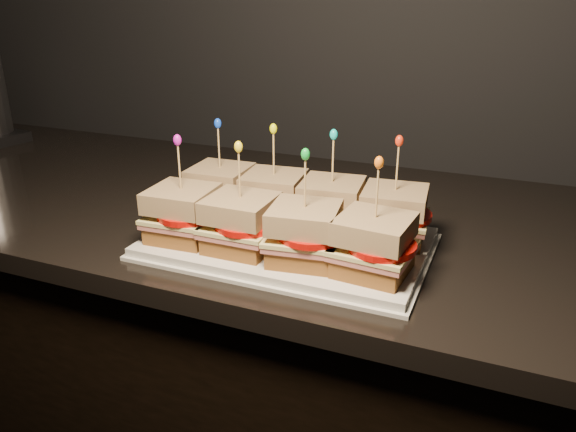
% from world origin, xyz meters
% --- Properties ---
extents(cabinet, '(2.66, 0.66, 0.84)m').
position_xyz_m(cabinet, '(0.31, 1.66, 0.42)').
color(cabinet, black).
rests_on(cabinet, ground).
extents(granite_slab, '(2.70, 0.70, 0.03)m').
position_xyz_m(granite_slab, '(0.31, 1.66, 0.85)').
color(granite_slab, black).
rests_on(granite_slab, cabinet).
extents(platter, '(0.42, 0.26, 0.02)m').
position_xyz_m(platter, '(0.28, 1.50, 0.88)').
color(platter, silver).
rests_on(platter, granite_slab).
extents(platter_rim, '(0.43, 0.27, 0.01)m').
position_xyz_m(platter_rim, '(0.28, 1.50, 0.87)').
color(platter_rim, silver).
rests_on(platter_rim, granite_slab).
extents(sandwich_0_bread_bot, '(0.10, 0.10, 0.03)m').
position_xyz_m(sandwich_0_bread_bot, '(0.13, 1.56, 0.90)').
color(sandwich_0_bread_bot, brown).
rests_on(sandwich_0_bread_bot, platter).
extents(sandwich_0_ham, '(0.11, 0.10, 0.01)m').
position_xyz_m(sandwich_0_ham, '(0.13, 1.56, 0.92)').
color(sandwich_0_ham, '#BF6158').
rests_on(sandwich_0_ham, sandwich_0_bread_bot).
extents(sandwich_0_cheese, '(0.11, 0.10, 0.01)m').
position_xyz_m(sandwich_0_cheese, '(0.13, 1.56, 0.92)').
color(sandwich_0_cheese, '#E7DE8C').
rests_on(sandwich_0_cheese, sandwich_0_ham).
extents(sandwich_0_tomato, '(0.09, 0.09, 0.01)m').
position_xyz_m(sandwich_0_tomato, '(0.14, 1.55, 0.93)').
color(sandwich_0_tomato, red).
rests_on(sandwich_0_tomato, sandwich_0_cheese).
extents(sandwich_0_bread_top, '(0.10, 0.10, 0.03)m').
position_xyz_m(sandwich_0_bread_top, '(0.13, 1.56, 0.95)').
color(sandwich_0_bread_top, '#51270B').
rests_on(sandwich_0_bread_top, sandwich_0_tomato).
extents(sandwich_0_pick, '(0.00, 0.00, 0.09)m').
position_xyz_m(sandwich_0_pick, '(0.13, 1.56, 1.00)').
color(sandwich_0_pick, tan).
rests_on(sandwich_0_pick, sandwich_0_bread_top).
extents(sandwich_0_frill, '(0.01, 0.01, 0.02)m').
position_xyz_m(sandwich_0_frill, '(0.13, 1.56, 1.04)').
color(sandwich_0_frill, blue).
rests_on(sandwich_0_frill, sandwich_0_pick).
extents(sandwich_1_bread_bot, '(0.10, 0.10, 0.03)m').
position_xyz_m(sandwich_1_bread_bot, '(0.23, 1.56, 0.90)').
color(sandwich_1_bread_bot, brown).
rests_on(sandwich_1_bread_bot, platter).
extents(sandwich_1_ham, '(0.11, 0.11, 0.01)m').
position_xyz_m(sandwich_1_ham, '(0.23, 1.56, 0.92)').
color(sandwich_1_ham, '#BF6158').
rests_on(sandwich_1_ham, sandwich_1_bread_bot).
extents(sandwich_1_cheese, '(0.11, 0.11, 0.01)m').
position_xyz_m(sandwich_1_cheese, '(0.23, 1.56, 0.92)').
color(sandwich_1_cheese, '#E7DE8C').
rests_on(sandwich_1_cheese, sandwich_1_ham).
extents(sandwich_1_tomato, '(0.09, 0.09, 0.01)m').
position_xyz_m(sandwich_1_tomato, '(0.24, 1.55, 0.93)').
color(sandwich_1_tomato, red).
rests_on(sandwich_1_tomato, sandwich_1_cheese).
extents(sandwich_1_bread_top, '(0.10, 0.10, 0.03)m').
position_xyz_m(sandwich_1_bread_top, '(0.23, 1.56, 0.95)').
color(sandwich_1_bread_top, '#51270B').
rests_on(sandwich_1_bread_top, sandwich_1_tomato).
extents(sandwich_1_pick, '(0.00, 0.00, 0.09)m').
position_xyz_m(sandwich_1_pick, '(0.23, 1.56, 1.00)').
color(sandwich_1_pick, tan).
rests_on(sandwich_1_pick, sandwich_1_bread_top).
extents(sandwich_1_frill, '(0.01, 0.01, 0.02)m').
position_xyz_m(sandwich_1_frill, '(0.23, 1.56, 1.04)').
color(sandwich_1_frill, '#E9F607').
rests_on(sandwich_1_frill, sandwich_1_pick).
extents(sandwich_2_bread_bot, '(0.10, 0.10, 0.03)m').
position_xyz_m(sandwich_2_bread_bot, '(0.33, 1.56, 0.90)').
color(sandwich_2_bread_bot, brown).
rests_on(sandwich_2_bread_bot, platter).
extents(sandwich_2_ham, '(0.11, 0.11, 0.01)m').
position_xyz_m(sandwich_2_ham, '(0.33, 1.56, 0.92)').
color(sandwich_2_ham, '#BF6158').
rests_on(sandwich_2_ham, sandwich_2_bread_bot).
extents(sandwich_2_cheese, '(0.11, 0.11, 0.01)m').
position_xyz_m(sandwich_2_cheese, '(0.33, 1.56, 0.92)').
color(sandwich_2_cheese, '#E7DE8C').
rests_on(sandwich_2_cheese, sandwich_2_ham).
extents(sandwich_2_tomato, '(0.09, 0.09, 0.01)m').
position_xyz_m(sandwich_2_tomato, '(0.34, 1.55, 0.93)').
color(sandwich_2_tomato, red).
rests_on(sandwich_2_tomato, sandwich_2_cheese).
extents(sandwich_2_bread_top, '(0.10, 0.10, 0.03)m').
position_xyz_m(sandwich_2_bread_top, '(0.33, 1.56, 0.95)').
color(sandwich_2_bread_top, '#51270B').
rests_on(sandwich_2_bread_top, sandwich_2_tomato).
extents(sandwich_2_pick, '(0.00, 0.00, 0.09)m').
position_xyz_m(sandwich_2_pick, '(0.33, 1.56, 1.00)').
color(sandwich_2_pick, tan).
rests_on(sandwich_2_pick, sandwich_2_bread_top).
extents(sandwich_2_frill, '(0.01, 0.01, 0.02)m').
position_xyz_m(sandwich_2_frill, '(0.33, 1.56, 1.04)').
color(sandwich_2_frill, '#0EC6C2').
rests_on(sandwich_2_frill, sandwich_2_pick).
extents(sandwich_3_bread_bot, '(0.10, 0.10, 0.03)m').
position_xyz_m(sandwich_3_bread_bot, '(0.43, 1.56, 0.90)').
color(sandwich_3_bread_bot, brown).
rests_on(sandwich_3_bread_bot, platter).
extents(sandwich_3_ham, '(0.11, 0.11, 0.01)m').
position_xyz_m(sandwich_3_ham, '(0.43, 1.56, 0.92)').
color(sandwich_3_ham, '#BF6158').
rests_on(sandwich_3_ham, sandwich_3_bread_bot).
extents(sandwich_3_cheese, '(0.11, 0.11, 0.01)m').
position_xyz_m(sandwich_3_cheese, '(0.43, 1.56, 0.92)').
color(sandwich_3_cheese, '#E7DE8C').
rests_on(sandwich_3_cheese, sandwich_3_ham).
extents(sandwich_3_tomato, '(0.09, 0.09, 0.01)m').
position_xyz_m(sandwich_3_tomato, '(0.44, 1.55, 0.93)').
color(sandwich_3_tomato, red).
rests_on(sandwich_3_tomato, sandwich_3_cheese).
extents(sandwich_3_bread_top, '(0.10, 0.10, 0.03)m').
position_xyz_m(sandwich_3_bread_top, '(0.43, 1.56, 0.95)').
color(sandwich_3_bread_top, '#51270B').
rests_on(sandwich_3_bread_top, sandwich_3_tomato).
extents(sandwich_3_pick, '(0.00, 0.00, 0.09)m').
position_xyz_m(sandwich_3_pick, '(0.43, 1.56, 1.00)').
color(sandwich_3_pick, tan).
rests_on(sandwich_3_pick, sandwich_3_bread_top).
extents(sandwich_3_frill, '(0.01, 0.01, 0.02)m').
position_xyz_m(sandwich_3_frill, '(0.43, 1.56, 1.04)').
color(sandwich_3_frill, red).
rests_on(sandwich_3_frill, sandwich_3_pick).
extents(sandwich_4_bread_bot, '(0.10, 0.10, 0.03)m').
position_xyz_m(sandwich_4_bread_bot, '(0.13, 1.44, 0.90)').
color(sandwich_4_bread_bot, brown).
rests_on(sandwich_4_bread_bot, platter).
extents(sandwich_4_ham, '(0.11, 0.10, 0.01)m').
position_xyz_m(sandwich_4_ham, '(0.13, 1.44, 0.92)').
color(sandwich_4_ham, '#BF6158').
rests_on(sandwich_4_ham, sandwich_4_bread_bot).
extents(sandwich_4_cheese, '(0.11, 0.10, 0.01)m').
position_xyz_m(sandwich_4_cheese, '(0.13, 1.44, 0.92)').
color(sandwich_4_cheese, '#E7DE8C').
rests_on(sandwich_4_cheese, sandwich_4_ham).
extents(sandwich_4_tomato, '(0.09, 0.09, 0.01)m').
position_xyz_m(sandwich_4_tomato, '(0.14, 1.43, 0.93)').
color(sandwich_4_tomato, red).
rests_on(sandwich_4_tomato, sandwich_4_cheese).
extents(sandwich_4_bread_top, '(0.10, 0.10, 0.03)m').
position_xyz_m(sandwich_4_bread_top, '(0.13, 1.44, 0.95)').
color(sandwich_4_bread_top, '#51270B').
rests_on(sandwich_4_bread_top, sandwich_4_tomato).
extents(sandwich_4_pick, '(0.00, 0.00, 0.09)m').
position_xyz_m(sandwich_4_pick, '(0.13, 1.44, 1.00)').
color(sandwich_4_pick, tan).
rests_on(sandwich_4_pick, sandwich_4_bread_top).
extents(sandwich_4_frill, '(0.01, 0.01, 0.02)m').
position_xyz_m(sandwich_4_frill, '(0.13, 1.44, 1.04)').
color(sandwich_4_frill, '#CB15BD').
rests_on(sandwich_4_frill, sandwich_4_pick).
extents(sandwich_5_bread_bot, '(0.09, 0.09, 0.03)m').
position_xyz_m(sandwich_5_bread_bot, '(0.23, 1.44, 0.90)').
color(sandwich_5_bread_bot, brown).
rests_on(sandwich_5_bread_bot, platter).
extents(sandwich_5_ham, '(0.10, 0.10, 0.01)m').
position_xyz_m(sandwich_5_ham, '(0.23, 1.44, 0.92)').
color(sandwich_5_ham, '#BF6158').
rests_on(sandwich_5_ham, sandwich_5_bread_bot).
extents(sandwich_5_cheese, '(0.10, 0.10, 0.01)m').
position_xyz_m(sandwich_5_cheese, '(0.23, 1.44, 0.92)').
color(sandwich_5_cheese, '#E7DE8C').
rests_on(sandwich_5_cheese, sandwich_5_ham).
extents(sandwich_5_tomato, '(0.09, 0.09, 0.01)m').
position_xyz_m(sandwich_5_tomato, '(0.24, 1.43, 0.93)').
color(sandwich_5_tomato, red).
rests_on(sandwich_5_tomato, sandwich_5_cheese).
extents(sandwich_5_bread_top, '(0.09, 0.09, 0.03)m').
position_xyz_m(sandwich_5_bread_top, '(0.23, 1.44, 0.95)').
color(sandwich_5_bread_top, '#51270B').
rests_on(sandwich_5_bread_top, sandwich_5_tomato).
extents(sandwich_5_pick, '(0.00, 0.00, 0.09)m').
position_xyz_m(sandwich_5_pick, '(0.23, 1.44, 1.00)').
color(sandwich_5_pick, tan).
rests_on(sandwich_5_pick, sandwich_5_bread_top).
extents(sandwich_5_frill, '(0.01, 0.01, 0.02)m').
position_xyz_m(sandwich_5_frill, '(0.23, 1.44, 1.04)').
color(sandwich_5_frill, yellow).
rests_on(sandwich_5_frill, sandwich_5_pick).
extents(sandwich_6_bread_bot, '(0.10, 0.10, 0.03)m').
position_xyz_m(sandwich_6_bread_bot, '(0.33, 1.44, 0.90)').
color(sandwich_6_bread_bot, brown).
rests_on(sandwich_6_bread_bot, platter).
extents(sandwich_6_ham, '(0.11, 0.11, 0.01)m').
position_xyz_m(sandwich_6_ham, '(0.33, 1.44, 0.92)').
color(sandwich_6_ham, '#BF6158').
rests_on(sandwich_6_ham, sandwich_6_bread_bot).
extents(sandwich_6_cheese, '(0.12, 0.11, 0.01)m').
position_xyz_m(sandwich_6_cheese, '(0.33, 1.44, 0.92)').
color(sandwich_6_cheese, '#E7DE8C').
rests_on(sandwich_6_cheese, sandwich_6_ham).
extents(sandwich_6_tomato, '(0.09, 0.09, 0.01)m').
position_xyz_m(sandwich_6_tomato, '(0.34, 1.43, 0.93)').
color(sandwich_6_tomato, red).
rests_on(sandwich_6_tomato, sandwich_6_cheese).
extents(sandwich_6_bread_top, '(0.11, 0.11, 0.03)m').
position_xyz_m(sandwich_6_bread_top, '(0.33, 1.44, 0.95)').
color(sandwich_6_bread_top, '#51270B').
rests_on(sandwich_6_bread_top, sandwich_6_tomato).
extents(sandwich_6_pick, '(0.00, 0.00, 0.09)m').
position_xyz_m(sandwich_6_pick, '(0.33, 1.44, 1.00)').
color(sandwich_6_pick, tan).
rests_on(sandwich_6_pick, sandwich_6_bread_top).
extents(sandwich_6_frill, '(0.01, 0.01, 0.02)m').
position_xyz_m(sandwich_6_frill, '(0.33, 1.44, 1.04)').
color(sandwich_6_frill, green).
rests_on(sandwich_6_frill, sandwich_6_pick).
extents(sandwich_7_bread_bot, '(0.10, 0.10, 0.03)m').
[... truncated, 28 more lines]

